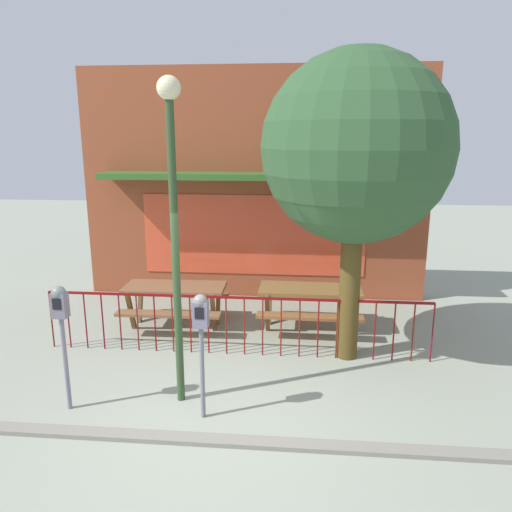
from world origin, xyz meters
The scene contains 10 objects.
ground centered at (0.00, 0.00, 0.00)m, with size 40.00×40.00×0.00m, color gray.
pub_storefront centered at (0.00, 5.09, 2.37)m, with size 7.21×1.23×4.77m.
patio_fence_front centered at (0.00, 1.92, 0.66)m, with size 6.08×0.04×0.97m.
picnic_table_left centered at (-1.24, 2.99, 0.61)m, with size 1.83×1.40×0.79m.
picnic_table_right centered at (1.19, 3.08, 0.61)m, with size 1.82×1.39×0.79m.
parking_meter_near centered at (-1.90, 0.14, 1.27)m, with size 0.18×0.17×1.64m.
parking_meter_far centered at (-0.16, 0.10, 1.23)m, with size 0.18×0.17×1.60m.
street_tree centered at (1.76, 2.00, 3.20)m, with size 2.75×2.75×4.60m.
street_lamp centered at (-0.53, 0.49, 2.64)m, with size 0.28×0.28×4.07m.
curb_edge centered at (0.00, -0.40, 0.00)m, with size 10.10×0.20×0.11m, color gray.
Camera 1 is at (0.99, -5.23, 3.40)m, focal length 34.30 mm.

